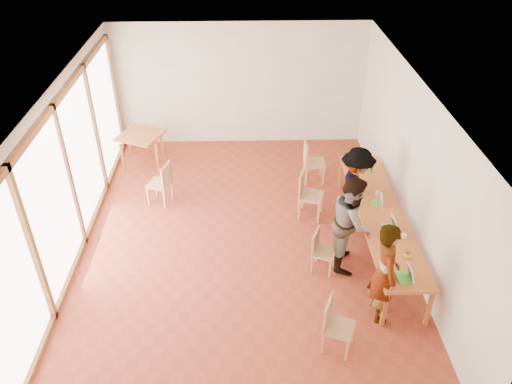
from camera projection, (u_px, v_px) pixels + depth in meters
ground at (242, 240)px, 9.44m from camera, size 8.00×8.00×0.00m
wall_back at (240, 85)px, 11.93m from camera, size 6.00×0.10×3.00m
wall_front at (241, 370)px, 5.28m from camera, size 6.00×0.10×3.00m
wall_right at (412, 170)px, 8.67m from camera, size 0.10×8.00×3.00m
window_wall at (68, 175)px, 8.54m from camera, size 0.10×8.00×3.00m
ceiling at (239, 89)px, 7.76m from camera, size 6.00×8.00×0.04m
communal_table at (380, 214)px, 8.95m from camera, size 0.80×4.00×0.75m
side_table at (141, 137)px, 11.48m from camera, size 0.90×0.90×0.75m
chair_near at (333, 320)px, 7.09m from camera, size 0.54×0.54×0.47m
chair_mid at (320, 247)px, 8.52m from camera, size 0.48×0.48×0.42m
chair_far at (306, 189)px, 9.79m from camera, size 0.57×0.57×0.52m
chair_empty at (310, 157)px, 10.85m from camera, size 0.46×0.46×0.52m
chair_spare at (163, 179)px, 10.17m from camera, size 0.55×0.55×0.49m
person_near at (385, 272)px, 7.43m from camera, size 0.43×0.64×1.75m
person_mid at (351, 222)px, 8.45m from camera, size 0.81×0.96×1.76m
person_far at (355, 189)px, 9.36m from camera, size 0.82×1.19×1.69m
laptop_near at (407, 275)px, 7.47m from camera, size 0.24×0.28×0.23m
laptop_mid at (391, 226)px, 8.48m from camera, size 0.25×0.28×0.22m
laptop_far at (379, 202)px, 9.08m from camera, size 0.26×0.28×0.20m
yellow_mug at (407, 255)px, 7.87m from camera, size 0.14×0.14×0.09m
green_bottle at (372, 166)px, 9.97m from camera, size 0.07×0.07×0.28m
clear_glass at (377, 193)px, 9.33m from camera, size 0.07×0.07×0.09m
condiment_cup at (404, 236)px, 8.31m from camera, size 0.08×0.08×0.06m
pink_phone at (357, 194)px, 9.39m from camera, size 0.05×0.10×0.01m
black_pouch at (355, 181)px, 9.69m from camera, size 0.16×0.26×0.09m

